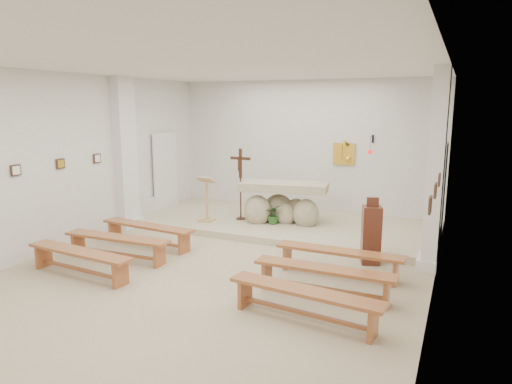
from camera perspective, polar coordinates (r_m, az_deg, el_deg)
The scene contains 29 objects.
ground at distance 7.93m, azimuth -5.88°, elevation -10.42°, with size 7.00×10.00×0.00m, color tan.
wall_left at distance 9.71m, azimuth -24.21°, elevation 3.29°, with size 0.02×10.00×3.50m, color silver.
wall_right at distance 6.46m, azimuth 21.61°, elevation 0.11°, with size 0.02×10.00×3.50m, color silver.
wall_back at distance 12.01m, azimuth 6.08°, elevation 5.45°, with size 7.00×0.02×3.50m, color silver.
ceiling at distance 7.41m, azimuth -6.42°, elevation 15.60°, with size 7.00×10.00×0.02m, color silver.
sanctuary_platform at distance 10.92m, azimuth 3.42°, elevation -3.99°, with size 6.98×3.00×0.15m, color #B8AC8E.
pilaster_left at distance 11.04m, azimuth -16.03°, elevation 4.62°, with size 0.26×0.55×3.50m, color white.
pilaster_right at distance 8.44m, azimuth 21.55°, elevation 2.48°, with size 0.26×0.55×3.50m, color white.
gold_wall_relief at distance 11.70m, azimuth 10.92°, elevation 4.68°, with size 0.55×0.04×0.55m, color gold.
sanctuary_lamp at distance 11.30m, azimuth 14.11°, elevation 5.15°, with size 0.11×0.36×0.44m.
station_frame_left_front at distance 9.19m, azimuth -27.83°, elevation 2.42°, with size 0.03×0.20×0.20m, color #3F281C.
station_frame_left_mid at distance 9.83m, azimuth -23.25°, elevation 3.26°, with size 0.03×0.20×0.20m, color #3F281C.
station_frame_left_rear at distance 10.52m, azimuth -19.25°, elevation 3.98°, with size 0.03×0.20×0.20m, color #3F281C.
station_frame_right_front at distance 5.68m, azimuth 20.94°, elevation -1.53°, with size 0.03×0.20×0.20m, color #3F281C.
station_frame_right_mid at distance 6.66m, azimuth 21.52°, elevation 0.17°, with size 0.03×0.20×0.20m, color #3F281C.
station_frame_right_rear at distance 7.65m, azimuth 21.94°, elevation 1.43°, with size 0.03×0.20×0.20m, color #3F281C.
radiator_left at distance 11.86m, azimuth -13.69°, elevation -2.12°, with size 0.10×0.85×0.52m, color silver.
radiator_right at distance 9.43m, azimuth 21.53°, elevation -5.92°, with size 0.10×0.85×0.52m, color silver.
altar at distance 10.70m, azimuth 3.36°, elevation -1.69°, with size 2.11×1.13×1.04m.
lectern at distance 10.81m, azimuth -6.21°, elevation -0.85°, with size 0.40×0.35×1.09m.
crucifix_stand at distance 10.84m, azimuth -1.96°, elevation 1.65°, with size 0.51×0.22×1.70m.
potted_plant at distance 10.56m, azimuth 2.25°, elevation -2.76°, with size 0.42×0.36×0.47m, color #2B5D25.
donation_pedestal at distance 8.59m, azimuth 14.19°, elevation -5.17°, with size 0.42×0.42×1.24m.
bench_left_front at distance 9.63m, azimuth -13.40°, elevation -4.65°, with size 2.18×0.52×0.46m.
bench_right_front at distance 7.92m, azimuth 10.33°, elevation -7.92°, with size 2.16×0.35×0.46m.
bench_left_second at distance 8.96m, azimuth -17.01°, elevation -6.01°, with size 2.18×0.44×0.46m.
bench_right_second at distance 7.08m, azimuth 8.47°, elevation -10.16°, with size 2.16×0.35×0.46m.
bench_left_third at distance 8.33m, azimuth -21.21°, elevation -7.57°, with size 2.18×0.50×0.46m.
bench_right_third at distance 6.27m, azimuth 6.07°, elevation -12.97°, with size 2.19×0.57×0.46m.
Camera 1 is at (3.76, -6.36, 2.87)m, focal length 32.00 mm.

